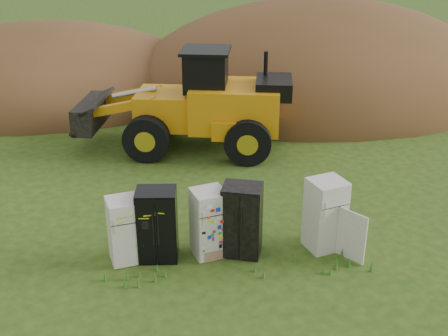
# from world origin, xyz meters

# --- Properties ---
(ground) EXTENTS (120.00, 120.00, 0.00)m
(ground) POSITION_xyz_m (0.00, 0.00, 0.00)
(ground) COLOR #274311
(ground) RESTS_ON ground
(fridge_leftmost) EXTENTS (0.81, 0.79, 1.54)m
(fridge_leftmost) POSITION_xyz_m (-2.35, -0.04, 0.77)
(fridge_leftmost) COLOR white
(fridge_leftmost) RESTS_ON ground
(fridge_black_side) EXTENTS (0.95, 0.78, 1.70)m
(fridge_black_side) POSITION_xyz_m (-1.61, -0.01, 0.85)
(fridge_black_side) COLOR black
(fridge_black_side) RESTS_ON ground
(fridge_sticker) EXTENTS (0.88, 0.84, 1.63)m
(fridge_sticker) POSITION_xyz_m (-0.45, 0.00, 0.82)
(fridge_sticker) COLOR silver
(fridge_sticker) RESTS_ON ground
(fridge_dark_mid) EXTENTS (1.05, 0.94, 1.72)m
(fridge_dark_mid) POSITION_xyz_m (0.31, -0.03, 0.86)
(fridge_dark_mid) COLOR black
(fridge_dark_mid) RESTS_ON ground
(fridge_open_door) EXTENTS (0.97, 0.93, 1.74)m
(fridge_open_door) POSITION_xyz_m (2.27, -0.01, 0.87)
(fridge_open_door) COLOR white
(fridge_open_door) RESTS_ON ground
(wheel_loader) EXTENTS (7.43, 4.15, 3.39)m
(wheel_loader) POSITION_xyz_m (-0.78, 6.61, 1.70)
(wheel_loader) COLOR orange
(wheel_loader) RESTS_ON ground
(dirt_mound_right) EXTENTS (16.54, 12.13, 8.25)m
(dirt_mound_right) POSITION_xyz_m (5.35, 12.55, 0.00)
(dirt_mound_right) COLOR #4F3419
(dirt_mound_right) RESTS_ON ground
(dirt_mound_left) EXTENTS (14.77, 11.07, 6.18)m
(dirt_mound_left) POSITION_xyz_m (-6.50, 13.94, 0.00)
(dirt_mound_left) COLOR #4F3419
(dirt_mound_left) RESTS_ON ground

